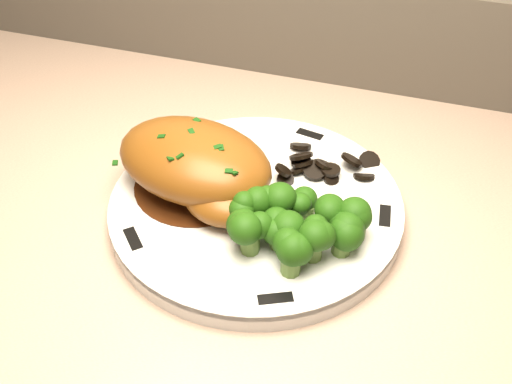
% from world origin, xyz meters
% --- Properties ---
extents(plate, '(0.26, 0.26, 0.02)m').
position_xyz_m(plate, '(0.14, 1.74, 0.97)').
color(plate, silver).
rests_on(plate, counter).
extents(rim_accent_0, '(0.01, 0.03, 0.00)m').
position_xyz_m(rim_accent_0, '(0.25, 1.76, 0.98)').
color(rim_accent_0, black).
rests_on(rim_accent_0, plate).
extents(rim_accent_1, '(0.03, 0.01, 0.00)m').
position_xyz_m(rim_accent_1, '(0.16, 1.85, 0.98)').
color(rim_accent_1, black).
rests_on(rim_accent_1, plate).
extents(rim_accent_2, '(0.02, 0.03, 0.00)m').
position_xyz_m(rim_accent_2, '(0.04, 1.80, 0.98)').
color(rim_accent_2, black).
rests_on(rim_accent_2, plate).
extents(rim_accent_3, '(0.02, 0.03, 0.00)m').
position_xyz_m(rim_accent_3, '(0.06, 1.67, 0.98)').
color(rim_accent_3, black).
rests_on(rim_accent_3, plate).
extents(rim_accent_4, '(0.03, 0.02, 0.00)m').
position_xyz_m(rim_accent_4, '(0.19, 1.64, 0.98)').
color(rim_accent_4, black).
rests_on(rim_accent_4, plate).
extents(gravy_pool, '(0.11, 0.11, 0.00)m').
position_xyz_m(gravy_pool, '(0.08, 1.74, 0.98)').
color(gravy_pool, '#3A1A0A').
rests_on(gravy_pool, plate).
extents(chicken_breast, '(0.16, 0.13, 0.06)m').
position_xyz_m(chicken_breast, '(0.09, 1.74, 1.01)').
color(chicken_breast, brown).
rests_on(chicken_breast, plate).
extents(mushroom_pile, '(0.08, 0.06, 0.02)m').
position_xyz_m(mushroom_pile, '(0.19, 1.80, 0.99)').
color(mushroom_pile, black).
rests_on(mushroom_pile, plate).
extents(broccoli_florets, '(0.11, 0.08, 0.04)m').
position_xyz_m(broccoli_florets, '(0.19, 1.70, 1.00)').
color(broccoli_florets, '#5B7D35').
rests_on(broccoli_florets, plate).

